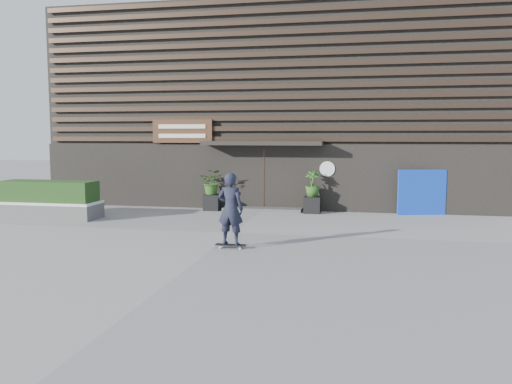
% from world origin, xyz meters
% --- Properties ---
extents(ground, '(80.00, 80.00, 0.00)m').
position_xyz_m(ground, '(0.00, 0.00, 0.00)').
color(ground, gray).
rests_on(ground, ground).
extents(entrance_step, '(3.00, 0.80, 0.12)m').
position_xyz_m(entrance_step, '(0.00, 4.60, 0.06)').
color(entrance_step, '#464643').
rests_on(entrance_step, ground).
extents(planter_pot_left, '(0.60, 0.60, 0.60)m').
position_xyz_m(planter_pot_left, '(-1.90, 4.40, 0.30)').
color(planter_pot_left, black).
rests_on(planter_pot_left, ground).
extents(bamboo_left, '(0.86, 0.75, 0.96)m').
position_xyz_m(bamboo_left, '(-1.90, 4.40, 1.08)').
color(bamboo_left, '#2D591E').
rests_on(bamboo_left, planter_pot_left).
extents(planter_pot_right, '(0.60, 0.60, 0.60)m').
position_xyz_m(planter_pot_right, '(1.90, 4.40, 0.30)').
color(planter_pot_right, black).
rests_on(planter_pot_right, ground).
extents(bamboo_right, '(0.54, 0.54, 0.96)m').
position_xyz_m(bamboo_right, '(1.90, 4.40, 1.08)').
color(bamboo_right, '#2D591E').
rests_on(bamboo_right, planter_pot_right).
extents(raised_bed, '(3.50, 1.20, 0.50)m').
position_xyz_m(raised_bed, '(-6.91, 1.49, 0.25)').
color(raised_bed, '#51514F').
rests_on(raised_bed, ground).
extents(snow_layer, '(3.50, 1.20, 0.08)m').
position_xyz_m(snow_layer, '(-6.91, 1.49, 0.54)').
color(snow_layer, white).
rests_on(snow_layer, raised_bed).
extents(hedge, '(3.30, 1.00, 0.70)m').
position_xyz_m(hedge, '(-6.91, 1.49, 0.93)').
color(hedge, '#1C3B15').
rests_on(hedge, snow_layer).
extents(blue_tarp, '(1.71, 0.55, 1.63)m').
position_xyz_m(blue_tarp, '(5.78, 4.70, 0.81)').
color(blue_tarp, '#0D34B4').
rests_on(blue_tarp, ground).
extents(building, '(18.00, 11.00, 8.00)m').
position_xyz_m(building, '(-0.00, 9.96, 3.99)').
color(building, black).
rests_on(building, ground).
extents(skateboarder, '(0.78, 0.51, 1.91)m').
position_xyz_m(skateboarder, '(0.43, -2.06, 1.00)').
color(skateboarder, black).
rests_on(skateboarder, ground).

